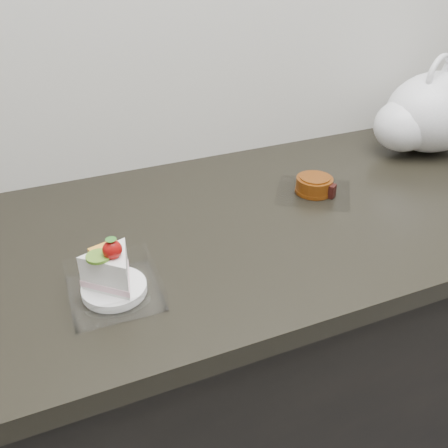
{
  "coord_description": "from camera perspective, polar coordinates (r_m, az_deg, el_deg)",
  "views": [
    {
      "loc": [
        -0.48,
        0.91,
        1.43
      ],
      "look_at": [
        -0.18,
        1.63,
        0.94
      ],
      "focal_mm": 40.0,
      "sensor_mm": 36.0,
      "label": 1
    }
  ],
  "objects": [
    {
      "name": "counter",
      "position": [
        1.34,
        6.18,
        -15.01
      ],
      "size": [
        2.04,
        0.64,
        0.9
      ],
      "color": "black",
      "rests_on": "ground"
    },
    {
      "name": "mooncake_wrap",
      "position": [
        1.12,
        10.32,
        4.25
      ],
      "size": [
        0.22,
        0.21,
        0.04
      ],
      "rotation": [
        0.0,
        0.0,
        -0.42
      ],
      "color": "white",
      "rests_on": "counter"
    },
    {
      "name": "cake_tray",
      "position": [
        0.82,
        -12.57,
        -6.21
      ],
      "size": [
        0.15,
        0.15,
        0.11
      ],
      "rotation": [
        0.0,
        0.0,
        -0.04
      ],
      "color": "white",
      "rests_on": "counter"
    },
    {
      "name": "plastic_bag",
      "position": [
        1.38,
        22.41,
        11.56
      ],
      "size": [
        0.33,
        0.25,
        0.25
      ],
      "rotation": [
        0.0,
        0.0,
        0.17
      ],
      "color": "white",
      "rests_on": "counter"
    }
  ]
}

